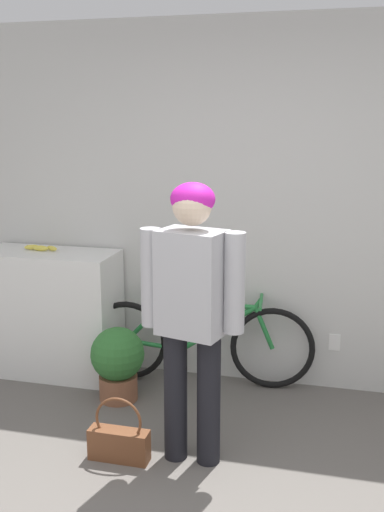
% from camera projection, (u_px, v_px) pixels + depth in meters
% --- Properties ---
extents(wall_back, '(8.00, 0.07, 2.60)m').
position_uv_depth(wall_back, '(262.00, 208.00, 4.24)').
color(wall_back, silver).
rests_on(wall_back, ground_plane).
extents(side_shelf, '(1.02, 0.45, 0.95)m').
position_uv_depth(side_shelf, '(51.00, 313.00, 4.53)').
color(side_shelf, white).
rests_on(side_shelf, ground_plane).
extents(person, '(0.58, 0.32, 1.59)m').
position_uv_depth(person, '(192.00, 299.00, 3.24)').
color(person, black).
rests_on(person, ground_plane).
extents(bicycle, '(1.68, 0.46, 0.68)m').
position_uv_depth(bicycle, '(198.00, 341.00, 4.37)').
color(bicycle, black).
rests_on(bicycle, ground_plane).
extents(banana, '(0.28, 0.08, 0.04)m').
position_uv_depth(banana, '(41.00, 248.00, 4.46)').
color(banana, '#EAD64C').
rests_on(banana, side_shelf).
extents(handbag, '(0.35, 0.11, 0.39)m').
position_uv_depth(handbag, '(119.00, 441.00, 3.42)').
color(handbag, brown).
rests_on(handbag, ground_plane).
extents(potted_plant, '(0.37, 0.37, 0.52)m').
position_uv_depth(potted_plant, '(118.00, 360.00, 4.13)').
color(potted_plant, brown).
rests_on(potted_plant, ground_plane).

